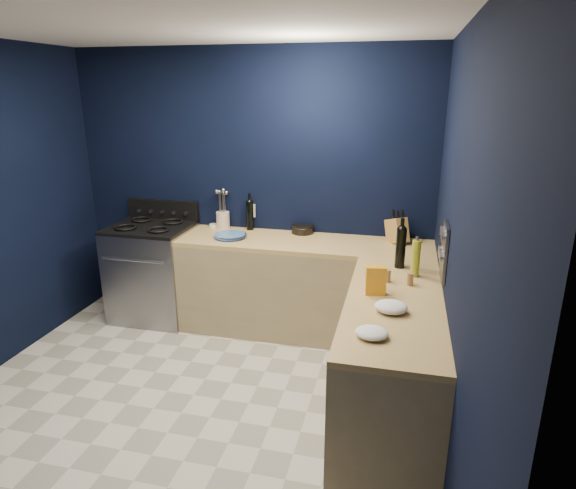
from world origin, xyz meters
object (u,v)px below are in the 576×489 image
(gas_range, at_px, (154,273))
(plate_stack, at_px, (230,236))
(knife_block, at_px, (397,231))
(utensil_crock, at_px, (223,220))
(crouton_bag, at_px, (376,281))

(gas_range, relative_size, plate_stack, 3.20)
(knife_block, bearing_deg, plate_stack, 153.50)
(plate_stack, height_order, utensil_crock, utensil_crock)
(gas_range, bearing_deg, knife_block, 4.29)
(crouton_bag, bearing_deg, gas_range, 144.94)
(utensil_crock, bearing_deg, knife_block, -3.07)
(plate_stack, distance_m, utensil_crock, 0.36)
(utensil_crock, height_order, knife_block, knife_block)
(utensil_crock, bearing_deg, gas_range, -157.92)
(utensil_crock, xyz_separation_m, crouton_bag, (1.58, -1.31, 0.02))
(gas_range, height_order, plate_stack, plate_stack)
(utensil_crock, bearing_deg, plate_stack, -59.32)
(crouton_bag, bearing_deg, knife_block, 75.07)
(plate_stack, bearing_deg, knife_block, 8.07)
(gas_range, height_order, utensil_crock, utensil_crock)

